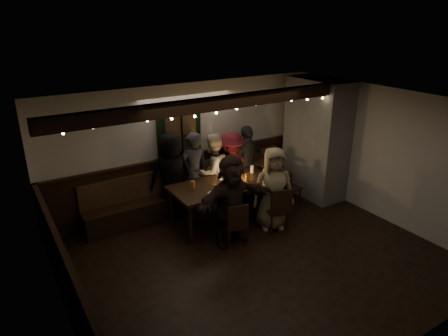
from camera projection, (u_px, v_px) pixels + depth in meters
room at (260, 163)px, 7.97m from camera, size 6.02×5.01×2.62m
dining_table at (229, 186)px, 7.71m from camera, size 2.31×0.99×1.00m
chair_near_left at (236, 222)px, 6.93m from camera, size 0.45×0.45×0.83m
chair_near_right at (279, 208)px, 7.37m from camera, size 0.50×0.50×0.90m
chair_end at (288, 185)px, 8.42m from camera, size 0.41×0.41×0.84m
high_top at (267, 176)px, 8.59m from camera, size 0.58×0.58×0.92m
person_a at (172, 176)px, 7.87m from camera, size 0.96×0.73×1.75m
person_b at (194, 172)px, 8.08m from camera, size 0.65×0.45×1.70m
person_c at (213, 171)px, 8.24m from camera, size 0.90×0.76×1.62m
person_d at (231, 168)px, 8.48m from camera, size 1.13×0.83×1.58m
person_e at (247, 162)px, 8.69m from camera, size 1.03×0.57×1.66m
person_f at (231, 200)px, 6.92m from camera, size 1.57×0.57×1.66m
person_g at (273, 189)px, 7.44m from camera, size 0.92×0.77×1.61m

